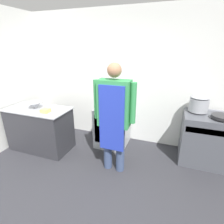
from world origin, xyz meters
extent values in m
plane|color=#2D2D33|center=(0.00, 0.00, 0.00)|extent=(14.00, 14.00, 0.00)
cube|color=white|center=(0.00, 2.18, 1.35)|extent=(8.00, 0.05, 2.70)
cube|color=#2D2D33|center=(-1.42, 1.16, 0.42)|extent=(1.20, 0.62, 0.84)
cube|color=#9EA0A8|center=(-1.42, 1.16, 0.85)|extent=(1.25, 0.65, 0.02)
cube|color=#4C4F56|center=(1.65, 1.79, 0.45)|extent=(0.79, 0.63, 0.90)
cube|color=#9EA0A8|center=(1.65, 1.48, 0.74)|extent=(0.72, 0.03, 0.10)
cube|color=#9EA0A8|center=(1.65, 2.09, 0.91)|extent=(0.79, 0.03, 0.02)
cube|color=#A8ADB2|center=(-0.09, 1.81, 0.42)|extent=(0.63, 0.65, 0.83)
cube|color=silver|center=(-0.09, 1.49, 0.46)|extent=(0.53, 0.02, 0.58)
cylinder|color=#38476B|center=(0.10, 1.03, 0.41)|extent=(0.14, 0.14, 0.82)
cylinder|color=#38476B|center=(0.32, 1.03, 0.41)|extent=(0.14, 0.14, 0.82)
cube|color=#338C4C|center=(0.21, 1.03, 1.18)|extent=(0.49, 0.22, 0.72)
cube|color=#2338B2|center=(0.21, 0.91, 0.97)|extent=(0.39, 0.02, 1.03)
cylinder|color=#338C4C|center=(-0.08, 1.03, 1.22)|extent=(0.09, 0.09, 0.61)
cylinder|color=#338C4C|center=(0.50, 1.03, 1.22)|extent=(0.09, 0.09, 0.61)
sphere|color=#9E7051|center=(0.21, 1.03, 1.68)|extent=(0.21, 0.21, 0.21)
cone|color=#9EA0A8|center=(-1.48, 1.18, 0.92)|extent=(0.28, 0.28, 0.12)
cube|color=#D8B266|center=(-1.13, 1.05, 0.89)|extent=(0.14, 0.14, 0.07)
cylinder|color=#9EA0A8|center=(1.47, 1.90, 1.03)|extent=(0.32, 0.32, 0.23)
ellipsoid|color=#9EA0A8|center=(1.47, 1.90, 1.17)|extent=(0.31, 0.31, 0.06)
cylinder|color=#262628|center=(1.81, 1.68, 0.94)|extent=(0.31, 0.31, 0.05)
camera|label=1|loc=(1.02, -1.34, 2.00)|focal=28.00mm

